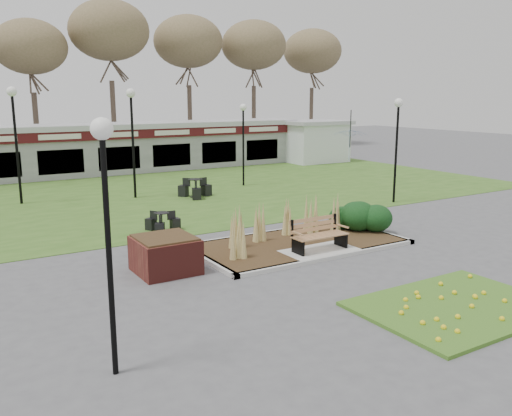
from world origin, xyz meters
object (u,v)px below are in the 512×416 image
bistro_set_b (195,191)px  patio_umbrella (350,145)px  lamp_post_near_right (397,127)px  park_bench (318,234)px  lamp_post_mid_left (14,119)px  lamp_post_mid_right (132,119)px  service_hut (314,141)px  food_pavilion (111,148)px  lamp_post_near_left (105,192)px  brick_planter (165,254)px  bistro_set_c (162,225)px  lamp_post_far_right (243,126)px

bistro_set_b → patio_umbrella: (11.57, 2.89, 1.32)m
patio_umbrella → lamp_post_near_right: bearing=-119.9°
park_bench → lamp_post_mid_left: lamp_post_mid_left is taller
lamp_post_mid_right → patio_umbrella: 14.13m
service_hut → food_pavilion: bearing=171.7°
food_pavilion → patio_umbrella: (12.33, -6.96, 0.14)m
service_hut → lamp_post_mid_right: size_ratio=0.92×
park_bench → lamp_post_near_right: bearing=30.2°
lamp_post_near_left → lamp_post_mid_left: lamp_post_mid_left is taller
lamp_post_near_right → patio_umbrella: 9.80m
lamp_post_near_left → patio_umbrella: size_ratio=1.64×
brick_planter → lamp_post_near_left: 5.86m
lamp_post_mid_left → bistro_set_c: (3.26, -7.62, -3.31)m
lamp_post_mid_left → park_bench: bearing=-63.6°
food_pavilion → lamp_post_near_left: lamp_post_near_left is taller
lamp_post_mid_right → brick_planter: bearing=-105.1°
park_bench → lamp_post_far_right: (4.24, 11.55, 2.40)m
bistro_set_c → service_hut: bearing=38.4°
park_bench → bistro_set_b: park_bench is taller
brick_planter → lamp_post_near_right: lamp_post_near_right is taller
lamp_post_mid_right → food_pavilion: bearing=79.5°
lamp_post_mid_left → lamp_post_mid_right: size_ratio=1.01×
service_hut → lamp_post_mid_right: bearing=-156.4°
lamp_post_near_right → lamp_post_far_right: size_ratio=1.07×
lamp_post_near_left → bistro_set_b: size_ratio=2.74×
lamp_post_mid_left → lamp_post_near_right: bearing=-30.4°
lamp_post_far_right → park_bench: bearing=-110.2°
park_bench → service_hut: service_hut is taller
brick_planter → lamp_post_mid_right: (2.82, 10.42, 3.03)m
lamp_post_near_right → lamp_post_mid_right: 11.36m
brick_planter → bistro_set_b: (5.16, 9.11, -0.18)m
lamp_post_near_left → patio_umbrella: lamp_post_near_left is taller
lamp_post_near_left → bistro_set_b: 15.97m
bistro_set_c → lamp_post_far_right: bearing=43.6°
food_pavilion → bistro_set_b: 9.95m
lamp_post_near_left → lamp_post_near_right: (14.64, 8.11, 0.15)m
lamp_post_near_right → brick_planter: bearing=-163.1°
bistro_set_c → brick_planter: bearing=-110.7°
park_bench → patio_umbrella: 17.77m
service_hut → patio_umbrella: 5.14m
lamp_post_mid_right → lamp_post_far_right: (5.83, 0.38, -0.52)m
brick_planter → lamp_post_near_right: 12.74m
service_hut → lamp_post_near_right: size_ratio=1.00×
lamp_post_mid_right → patio_umbrella: lamp_post_mid_right is taller
bistro_set_b → bistro_set_c: (-3.65, -5.11, -0.06)m
service_hut → lamp_post_far_right: 11.25m
lamp_post_mid_right → bistro_set_c: (-1.31, -6.42, -3.26)m
lamp_post_near_right → patio_umbrella: (4.82, 8.39, -1.58)m
lamp_post_near_right → lamp_post_mid_right: size_ratio=0.91×
lamp_post_near_left → lamp_post_mid_left: 16.15m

